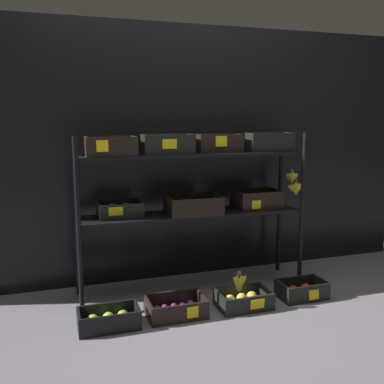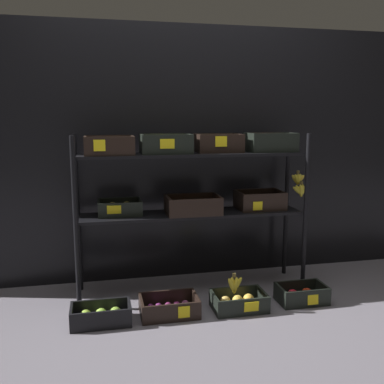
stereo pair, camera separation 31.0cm
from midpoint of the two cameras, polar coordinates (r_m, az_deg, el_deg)
name	(u,v)px [view 2 (the right image)]	position (r m, az deg, el deg)	size (l,w,h in m)	color
ground_plane	(192,289)	(3.30, 2.75, -12.51)	(10.00, 10.00, 0.00)	slate
storefront_wall	(182,154)	(3.42, 1.30, 4.95)	(4.00, 0.12, 1.93)	black
display_rack	(196,178)	(3.10, 3.45, 1.79)	(1.72, 0.36, 1.14)	black
crate_ground_apple_green	(101,316)	(2.81, -8.57, -15.75)	(0.37, 0.20, 0.12)	black
crate_ground_plum	(169,308)	(2.89, 0.18, -14.98)	(0.37, 0.25, 0.12)	black
crate_ground_apple_gold	(239,303)	(3.00, 9.18, -14.09)	(0.35, 0.24, 0.11)	black
crate_ground_apple_red	(302,295)	(3.19, 16.86, -12.79)	(0.33, 0.21, 0.12)	black
banana_bunch_loose	(234,285)	(2.93, 8.63, -11.91)	(0.12, 0.04, 0.14)	brown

